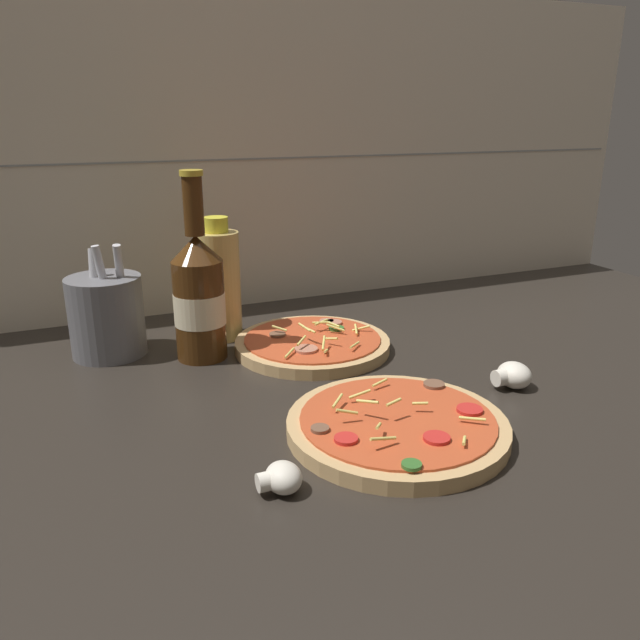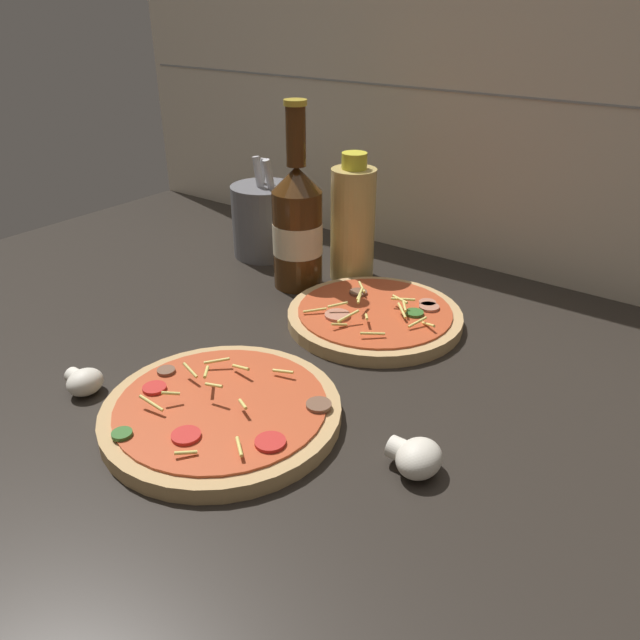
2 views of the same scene
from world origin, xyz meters
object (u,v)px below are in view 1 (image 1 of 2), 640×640
(oil_bottle, at_px, (219,284))
(utensil_crock, at_px, (107,315))
(mushroom_left, at_px, (513,375))
(beer_bottle, at_px, (199,295))
(pizza_far, at_px, (313,344))
(mushroom_right, at_px, (281,478))
(pizza_near, at_px, (397,426))

(oil_bottle, distance_m, utensil_crock, 0.18)
(mushroom_left, bearing_deg, beer_bottle, 142.83)
(beer_bottle, xyz_separation_m, oil_bottle, (0.05, 0.08, -0.01))
(beer_bottle, relative_size, utensil_crock, 1.61)
(pizza_far, height_order, utensil_crock, utensil_crock)
(mushroom_left, distance_m, utensil_crock, 0.60)
(oil_bottle, height_order, mushroom_right, oil_bottle)
(pizza_near, height_order, beer_bottle, beer_bottle)
(pizza_near, xyz_separation_m, oil_bottle, (-0.10, 0.40, 0.08))
(pizza_far, bearing_deg, mushroom_right, -116.92)
(oil_bottle, xyz_separation_m, mushroom_right, (-0.06, -0.46, -0.08))
(beer_bottle, bearing_deg, pizza_far, -12.88)
(beer_bottle, height_order, oil_bottle, beer_bottle)
(beer_bottle, relative_size, oil_bottle, 1.40)
(pizza_far, relative_size, beer_bottle, 0.87)
(pizza_near, distance_m, beer_bottle, 0.37)
(mushroom_right, bearing_deg, utensil_crock, 104.74)
(pizza_near, distance_m, pizza_far, 0.29)
(mushroom_left, bearing_deg, oil_bottle, 131.68)
(utensil_crock, bearing_deg, beer_bottle, -28.33)
(mushroom_right, xyz_separation_m, utensil_crock, (-0.12, 0.45, 0.05))
(beer_bottle, bearing_deg, oil_bottle, 57.06)
(oil_bottle, relative_size, utensil_crock, 1.15)
(pizza_near, bearing_deg, mushroom_right, -160.68)
(beer_bottle, bearing_deg, utensil_crock, 151.67)
(pizza_far, bearing_deg, utensil_crock, 160.00)
(oil_bottle, distance_m, mushroom_left, 0.48)
(beer_bottle, distance_m, utensil_crock, 0.15)
(mushroom_right, height_order, utensil_crock, utensil_crock)
(pizza_near, relative_size, beer_bottle, 0.92)
(pizza_near, height_order, utensil_crock, utensil_crock)
(beer_bottle, distance_m, mushroom_left, 0.46)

